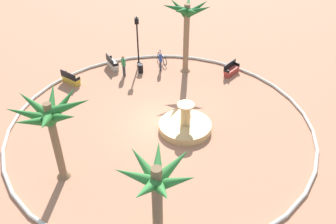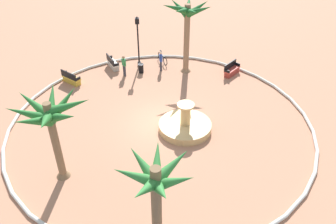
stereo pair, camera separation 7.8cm
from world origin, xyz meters
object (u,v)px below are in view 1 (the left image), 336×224
fountain (185,126)px  bench_west (112,64)px  bench_east (231,70)px  trash_bin (141,68)px  bench_north (71,79)px  person_cyclist_photo (124,65)px  person_cyclist_helmet (160,60)px  lamppost (137,37)px  palm_tree_mid_plaza (50,118)px  bicycle_red_frame (162,58)px  palm_tree_near_fountain (187,19)px  palm_tree_by_curb (157,185)px

fountain → bench_west: (4.73, -8.58, 0.06)m
bench_east → fountain: bearing=55.6°
trash_bin → bench_west: bearing=-23.9°
bench_north → fountain: bearing=140.4°
person_cyclist_photo → bench_east: bearing=176.0°
person_cyclist_helmet → person_cyclist_photo: size_ratio=0.97×
bench_north → lamppost: size_ratio=0.37×
fountain → bench_west: bearing=-61.1°
bench_east → person_cyclist_photo: (8.31, -0.58, 0.59)m
bench_west → person_cyclist_helmet: (-3.83, 0.79, 0.56)m
bench_east → bench_north: bearing=1.1°
bench_east → person_cyclist_helmet: 5.59m
palm_tree_mid_plaza → bench_east: (-11.42, -9.99, -3.44)m
bicycle_red_frame → palm_tree_mid_plaza: bearing=63.5°
palm_tree_near_fountain → bicycle_red_frame: bearing=-43.9°
palm_tree_near_fountain → person_cyclist_helmet: size_ratio=3.47×
fountain → palm_tree_by_curb: palm_tree_by_curb is taller
person_cyclist_helmet → trash_bin: bearing=7.1°
bench_west → person_cyclist_photo: (-0.95, 1.38, 0.59)m
lamppost → palm_tree_mid_plaza: bearing=70.7°
person_cyclist_helmet → palm_tree_mid_plaza: bearing=61.8°
palm_tree_by_curb → bench_west: (2.50, -16.02, -2.87)m
bench_east → bench_north: size_ratio=0.98×
palm_tree_mid_plaza → fountain: bearing=-153.9°
fountain → palm_tree_by_curb: 8.30m
fountain → bench_north: size_ratio=2.13×
palm_tree_mid_plaza → lamppost: (-4.28, -12.20, -1.37)m
bench_west → bicycle_red_frame: (-4.06, -0.54, 0.04)m
bench_west → trash_bin: 2.44m
palm_tree_by_curb → trash_bin: (0.27, -15.03, -2.83)m
palm_tree_mid_plaza → bench_north: 10.38m
fountain → lamppost: size_ratio=0.79×
fountain → palm_tree_by_curb: (2.22, 7.45, 2.93)m
fountain → bench_north: (7.73, -6.39, 0.06)m
palm_tree_mid_plaza → bicycle_red_frame: (-6.21, -12.48, -3.41)m
palm_tree_near_fountain → bicycle_red_frame: (1.71, -1.65, -3.91)m
bench_east → trash_bin: bearing=-7.9°
person_cyclist_photo → bicycle_red_frame: bearing=-148.3°
person_cyclist_helmet → bench_north: bearing=11.6°
bench_north → trash_bin: bearing=-167.1°
lamppost → person_cyclist_helmet: 2.50m
bicycle_red_frame → person_cyclist_helmet: bearing=80.1°
palm_tree_near_fountain → palm_tree_mid_plaza: 13.43m
palm_tree_by_curb → bicycle_red_frame: bearing=-95.4°
palm_tree_near_fountain → bench_east: bearing=166.3°
bicycle_red_frame → bench_west: bearing=7.5°
bench_north → trash_bin: bench_north is taller
fountain → person_cyclist_photo: (3.77, -7.20, 0.65)m
person_cyclist_photo → bench_north: bearing=11.5°
palm_tree_near_fountain → bench_north: 9.68m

